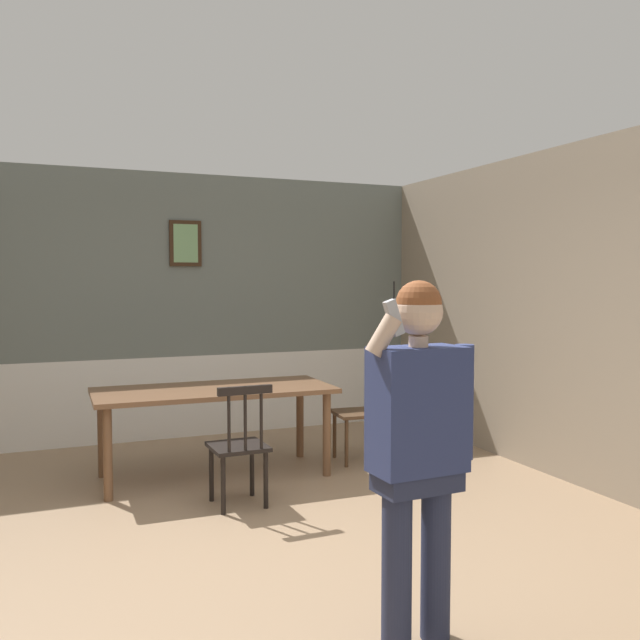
% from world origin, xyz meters
% --- Properties ---
extents(ground_plane, '(7.26, 7.26, 0.00)m').
position_xyz_m(ground_plane, '(0.00, 0.00, 0.00)').
color(ground_plane, '#9E7F60').
extents(room_back_partition, '(5.81, 0.17, 2.81)m').
position_xyz_m(room_back_partition, '(0.00, 3.30, 1.36)').
color(room_back_partition, slate).
rests_on(room_back_partition, ground_plane).
extents(room_right_partition, '(0.13, 6.60, 2.81)m').
position_xyz_m(room_right_partition, '(2.91, -0.01, 1.40)').
color(room_right_partition, gray).
rests_on(room_right_partition, ground_plane).
extents(dining_table, '(2.02, 0.91, 0.77)m').
position_xyz_m(dining_table, '(0.16, 1.70, 0.68)').
color(dining_table, brown).
rests_on(dining_table, ground_plane).
extents(chair_near_window, '(0.42, 0.42, 0.93)m').
position_xyz_m(chair_near_window, '(0.15, 0.88, 0.46)').
color(chair_near_window, black).
rests_on(chair_near_window, ground_plane).
extents(chair_by_doorway, '(0.46, 0.46, 1.04)m').
position_xyz_m(chair_by_doorway, '(1.55, 1.68, 0.49)').
color(chair_by_doorway, '#513823').
rests_on(chair_by_doorway, ground_plane).
extents(person_figure, '(0.59, 0.26, 1.69)m').
position_xyz_m(person_figure, '(0.39, -1.28, 0.98)').
color(person_figure, '#282E49').
rests_on(person_figure, ground_plane).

